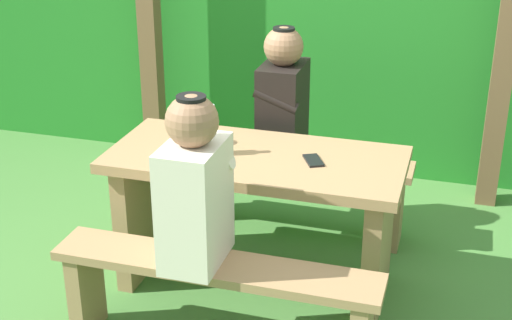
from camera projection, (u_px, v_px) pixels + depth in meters
ground_plane at (256, 282)px, 3.75m from camera, size 12.00×12.00×0.00m
pergola_post_left at (149, 19)px, 4.77m from camera, size 0.12×0.12×2.01m
pergola_post_right at (506, 43)px, 4.19m from camera, size 0.12×0.12×2.01m
picnic_table at (256, 197)px, 3.55m from camera, size 1.40×0.64×0.70m
bench_near at (216, 290)px, 3.09m from camera, size 1.40×0.24×0.46m
bench_far at (286, 177)px, 4.14m from camera, size 1.40×0.24×0.46m
person_white_shirt at (195, 187)px, 2.93m from camera, size 0.25×0.35×0.72m
person_black_coat at (283, 98)px, 3.96m from camera, size 0.25×0.35×0.72m
drinking_glass at (210, 135)px, 3.58m from camera, size 0.07×0.07×0.09m
bottle_left at (212, 134)px, 3.43m from camera, size 0.06×0.06×0.25m
cell_phone at (313, 160)px, 3.39m from camera, size 0.13×0.16×0.01m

